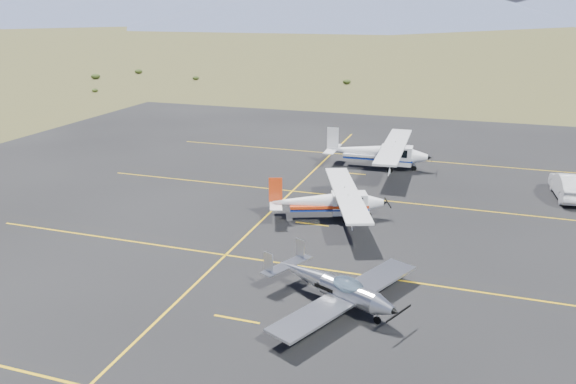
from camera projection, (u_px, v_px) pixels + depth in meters
The scene contains 6 objects.
ground at pixel (330, 291), 24.93m from camera, with size 1600.00×1600.00×0.00m, color #383D1C.
apron at pixel (361, 234), 31.24m from camera, with size 72.00×72.00×0.02m, color black.
aircraft_low_wing at pixel (336, 287), 23.46m from camera, with size 6.41×8.20×1.84m.
aircraft_cessna at pixel (329, 201), 33.07m from camera, with size 7.21×10.02×2.59m.
aircraft_plain at pixel (378, 152), 43.51m from camera, with size 7.07×11.83×3.00m.
sedan at pixel (570, 186), 36.78m from camera, with size 1.78×5.11×1.68m, color silver.
Camera 1 is at (5.27, -21.73, 12.03)m, focal length 35.00 mm.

